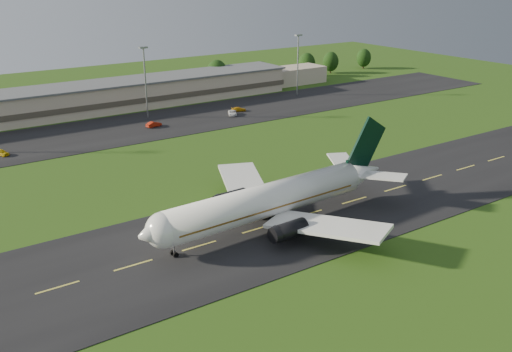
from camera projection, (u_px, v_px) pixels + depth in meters
ground at (309, 214)px, 100.86m from camera, size 360.00×360.00×0.00m
taxiway at (309, 214)px, 100.85m from camera, size 220.00×30.00×0.10m
apron at (143, 126)px, 156.76m from camera, size 260.00×30.00×0.10m
airliner at (270, 200)px, 94.86m from camera, size 51.29×42.15×15.57m
terminal at (130, 94)px, 177.57m from camera, size 145.00×16.00×8.40m
light_mast_centre at (145, 74)px, 161.25m from camera, size 2.40×1.20×20.35m
light_mast_east at (298, 58)px, 190.26m from camera, size 2.40×1.20×20.35m
tree_line at (164, 80)px, 193.98m from camera, size 200.33×10.29×10.58m
service_vehicle_a at (1, 152)px, 131.86m from camera, size 3.57×4.53×1.44m
service_vehicle_b at (154, 124)px, 155.52m from camera, size 4.61×2.39×1.45m
service_vehicle_c at (232, 113)px, 167.76m from camera, size 4.37×5.50×1.39m
service_vehicle_d at (239, 109)px, 172.30m from camera, size 4.78×2.98×1.29m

